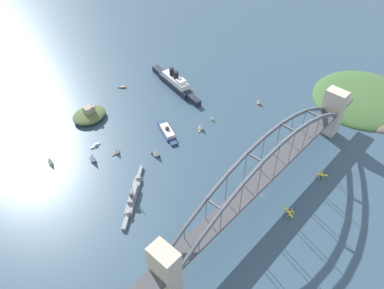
% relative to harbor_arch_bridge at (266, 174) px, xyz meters
% --- Properties ---
extents(ground_plane, '(1400.00, 1400.00, 0.00)m').
position_rel_harbor_arch_bridge_xyz_m(ground_plane, '(-0.00, -0.00, -26.72)').
color(ground_plane, '#334C60').
extents(harbor_arch_bridge, '(286.61, 19.28, 64.08)m').
position_rel_harbor_arch_bridge_xyz_m(harbor_arch_bridge, '(0.00, 0.00, 0.00)').
color(harbor_arch_bridge, beige).
rests_on(harbor_arch_bridge, ground).
extents(headland_east_shore, '(119.20, 110.45, 18.19)m').
position_rel_harbor_arch_bridge_xyz_m(headland_east_shore, '(190.85, -6.65, -26.72)').
color(headland_east_shore, '#3D6033').
rests_on(headland_east_shore, ground).
extents(ocean_liner, '(26.29, 91.32, 22.06)m').
position_rel_harbor_arch_bridge_xyz_m(ocean_liner, '(65.84, 167.13, -20.45)').
color(ocean_liner, '#1E2333').
rests_on(ocean_liner, ground).
extents(naval_cruiser, '(56.56, 42.74, 16.03)m').
position_rel_harbor_arch_bridge_xyz_m(naval_cruiser, '(-75.63, 78.25, -24.18)').
color(naval_cruiser, gray).
rests_on(naval_cruiser, ground).
extents(harbor_ferry_steamer, '(22.52, 39.25, 8.20)m').
position_rel_harbor_arch_bridge_xyz_m(harbor_ferry_steamer, '(1.46, 115.43, -24.18)').
color(harbor_ferry_steamer, navy).
rests_on(harbor_ferry_steamer, ground).
extents(fort_island_mid_harbor, '(35.75, 30.41, 14.94)m').
position_rel_harbor_arch_bridge_xyz_m(fort_island_mid_harbor, '(-36.26, 193.37, -22.30)').
color(fort_island_mid_harbor, '#4C6038').
rests_on(fort_island_mid_harbor, ground).
extents(seaplane_taxiing_near_bridge, '(8.74, 10.04, 5.04)m').
position_rel_harbor_arch_bridge_xyz_m(seaplane_taxiing_near_bridge, '(52.84, -26.85, -24.56)').
color(seaplane_taxiing_near_bridge, '#B7B7B2').
rests_on(seaplane_taxiing_near_bridge, ground).
extents(seaplane_second_in_formation, '(8.32, 10.85, 4.93)m').
position_rel_harbor_arch_bridge_xyz_m(seaplane_second_in_formation, '(-1.82, -27.70, -24.68)').
color(seaplane_second_in_formation, '#B7B7B2').
rests_on(seaplane_second_in_formation, ground).
extents(small_boat_0, '(7.51, 8.26, 2.27)m').
position_rel_harbor_arch_bridge_xyz_m(small_boat_0, '(23.09, 211.94, -25.91)').
color(small_boat_0, brown).
rests_on(small_boat_0, ground).
extents(small_boat_1, '(5.91, 7.25, 7.54)m').
position_rel_harbor_arch_bridge_xyz_m(small_boat_1, '(104.72, 76.44, -23.21)').
color(small_boat_1, '#B2231E').
rests_on(small_boat_1, ground).
extents(small_boat_2, '(4.29, 5.91, 6.38)m').
position_rel_harbor_arch_bridge_xyz_m(small_boat_2, '(48.90, 96.47, -23.72)').
color(small_boat_2, gold).
rests_on(small_boat_2, ground).
extents(small_boat_3, '(6.40, 9.96, 10.39)m').
position_rel_harbor_arch_bridge_xyz_m(small_boat_3, '(-27.83, 100.45, -21.90)').
color(small_boat_3, black).
rests_on(small_boat_3, ground).
extents(small_boat_4, '(5.51, 7.72, 9.51)m').
position_rel_harbor_arch_bridge_xyz_m(small_boat_4, '(-100.76, 165.00, -22.34)').
color(small_boat_4, gold).
rests_on(small_boat_4, ground).
extents(small_boat_5, '(8.99, 6.51, 9.18)m').
position_rel_harbor_arch_bridge_xyz_m(small_boat_5, '(29.29, 95.09, -22.44)').
color(small_boat_5, gold).
rests_on(small_boat_5, ground).
extents(small_boat_6, '(9.39, 5.50, 8.69)m').
position_rel_harbor_arch_bridge_xyz_m(small_boat_6, '(-50.59, 130.96, -22.68)').
color(small_boat_6, brown).
rests_on(small_boat_6, ground).
extents(small_boat_7, '(10.61, 2.57, 2.53)m').
position_rel_harbor_arch_bridge_xyz_m(small_boat_7, '(-58.54, 153.83, -25.80)').
color(small_boat_7, silver).
rests_on(small_boat_7, ground).
extents(small_boat_8, '(5.63, 9.53, 11.08)m').
position_rel_harbor_arch_bridge_xyz_m(small_boat_8, '(-72.30, 138.63, -21.62)').
color(small_boat_8, '#234C8C').
rests_on(small_boat_8, ground).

